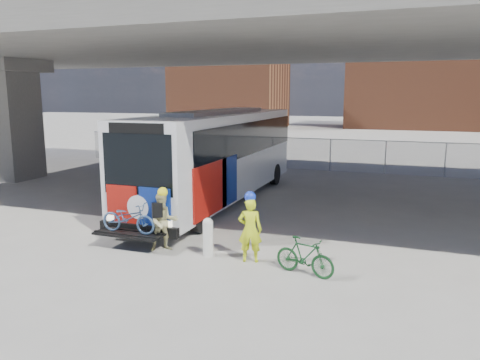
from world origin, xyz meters
The scene contains 9 objects.
ground centered at (0.00, 0.00, 0.00)m, with size 160.00×160.00×0.00m, color #9E9991.
bus centered at (-2.00, 2.87, 2.11)m, with size 2.67×12.90×3.69m.
overpass centered at (0.00, 4.00, 6.54)m, with size 40.00×16.00×7.95m.
chainlink_fence centered at (0.00, 12.00, 1.42)m, with size 30.00×0.06×30.00m.
brick_buildings centered at (1.23, 48.23, 5.42)m, with size 54.00×22.00×12.00m.
bollard centered at (0.31, -3.46, 0.57)m, with size 0.28×0.28×1.06m.
cyclist_hivis centered at (1.49, -3.46, 0.90)m, with size 0.70×0.54×1.87m.
cyclist_tan centered at (-1.04, -3.46, 0.85)m, with size 1.01×0.98×1.80m.
bike_parked centered at (3.03, -3.89, 0.46)m, with size 0.44×1.55×0.93m, color #15421E.
Camera 1 is at (5.25, -14.46, 4.28)m, focal length 35.00 mm.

